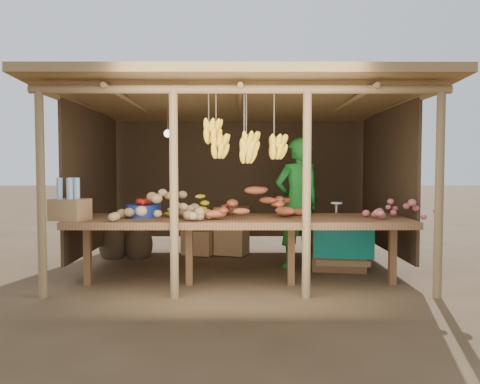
{
  "coord_description": "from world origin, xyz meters",
  "views": [
    {
      "loc": [
        -0.01,
        -6.41,
        1.39
      ],
      "look_at": [
        0.0,
        0.0,
        1.05
      ],
      "focal_mm": 35.0,
      "sensor_mm": 36.0,
      "label": 1
    }
  ],
  "objects": [
    {
      "name": "ground",
      "position": [
        0.0,
        0.0,
        0.0
      ],
      "size": [
        60.0,
        60.0,
        0.0
      ],
      "primitive_type": "plane",
      "color": "brown",
      "rests_on": "ground"
    },
    {
      "name": "stall_structure",
      "position": [
        -0.0,
        0.08,
        1.92
      ],
      "size": [
        4.7,
        3.5,
        2.43
      ],
      "color": "olive",
      "rests_on": "ground"
    },
    {
      "name": "counter",
      "position": [
        0.0,
        -0.95,
        0.74
      ],
      "size": [
        3.9,
        1.05,
        0.8
      ],
      "color": "brown",
      "rests_on": "ground"
    },
    {
      "name": "potato_heap",
      "position": [
        -0.85,
        -1.16,
        0.98
      ],
      "size": [
        1.12,
        0.75,
        0.37
      ],
      "primitive_type": null,
      "rotation": [
        0.0,
        0.0,
        -0.12
      ],
      "color": "#9A7B4F",
      "rests_on": "counter"
    },
    {
      "name": "sweet_potato_heap",
      "position": [
        0.22,
        -0.93,
        0.98
      ],
      "size": [
        1.13,
        0.7,
        0.36
      ],
      "primitive_type": null,
      "rotation": [
        0.0,
        0.0,
        -0.03
      ],
      "color": "#A04829",
      "rests_on": "counter"
    },
    {
      "name": "onion_heap",
      "position": [
        1.9,
        -1.11,
        0.98
      ],
      "size": [
        0.97,
        0.79,
        0.36
      ],
      "primitive_type": null,
      "rotation": [
        0.0,
        0.0,
        0.41
      ],
      "color": "#B8595C",
      "rests_on": "counter"
    },
    {
      "name": "banana_pile",
      "position": [
        -0.54,
        -0.91,
        0.97
      ],
      "size": [
        0.68,
        0.5,
        0.35
      ],
      "primitive_type": null,
      "rotation": [
        0.0,
        0.0,
        -0.24
      ],
      "color": "yellow",
      "rests_on": "counter"
    },
    {
      "name": "tomato_basin",
      "position": [
        -1.16,
        -0.85,
        0.89
      ],
      "size": [
        0.41,
        0.41,
        0.22
      ],
      "rotation": [
        0.0,
        0.0,
        -0.15
      ],
      "color": "navy",
      "rests_on": "counter"
    },
    {
      "name": "bottle_box",
      "position": [
        -1.9,
        -1.22,
        0.98
      ],
      "size": [
        0.44,
        0.39,
        0.47
      ],
      "color": "olive",
      "rests_on": "counter"
    },
    {
      "name": "vendor",
      "position": [
        0.8,
        -0.01,
        0.9
      ],
      "size": [
        0.76,
        0.62,
        1.8
      ],
      "primitive_type": "imported",
      "rotation": [
        0.0,
        0.0,
        3.47
      ],
      "color": "#1B7A25",
      "rests_on": "ground"
    },
    {
      "name": "tarp_crate",
      "position": [
        1.35,
        -0.06,
        0.38
      ],
      "size": [
        0.87,
        0.78,
        0.93
      ],
      "color": "brown",
      "rests_on": "ground"
    },
    {
      "name": "carton_stack",
      "position": [
        -0.3,
        0.91,
        0.33
      ],
      "size": [
        1.07,
        0.49,
        0.75
      ],
      "color": "olive",
      "rests_on": "ground"
    },
    {
      "name": "burlap_sacks",
      "position": [
        -1.75,
        0.7,
        0.25
      ],
      "size": [
        0.82,
        0.43,
        0.58
      ],
      "color": "#42301E",
      "rests_on": "ground"
    }
  ]
}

